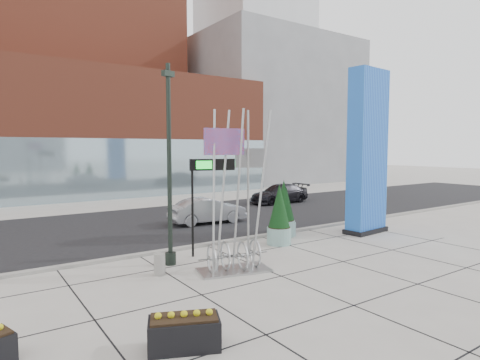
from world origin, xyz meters
TOP-DOWN VIEW (x-y plane):
  - ground at (0.00, 0.00)m, footprint 160.00×160.00m
  - street_asphalt at (0.00, 10.00)m, footprint 80.00×12.00m
  - curb_edge at (0.00, 4.00)m, footprint 80.00×0.30m
  - tower_podium at (1.00, 27.00)m, footprint 34.00×10.00m
  - tower_glass_front at (1.00, 22.20)m, footprint 34.00×0.60m
  - building_grey_parking at (26.00, 32.00)m, footprint 20.00×18.00m
  - building_pale_office at (36.00, 48.00)m, footprint 16.00×16.00m
  - blue_pylon at (8.97, 1.89)m, footprint 2.51×1.30m
  - lamp_post at (-1.46, 2.30)m, footprint 0.49×0.40m
  - public_art_sculpture at (0.04, 0.36)m, footprint 2.66×1.77m
  - concrete_bollard at (-2.26, 1.40)m, footprint 0.38×0.38m
  - overhead_street_sign at (0.37, 2.80)m, footprint 1.77×0.62m
  - round_planter_east at (5.03, 3.60)m, footprint 1.09×1.09m
  - round_planter_mid at (5.20, 3.60)m, footprint 0.93×0.93m
  - round_planter_west at (3.80, 2.46)m, footprint 1.07×1.07m
  - box_planter_south at (-3.80, -3.50)m, footprint 1.67×1.29m
  - car_silver_mid at (3.65, 8.50)m, footprint 4.42×1.85m
  - car_dark_east at (12.36, 12.62)m, footprint 4.98×2.14m

SIDE VIEW (x-z plane):
  - ground at x=0.00m, z-range 0.00..0.00m
  - street_asphalt at x=0.00m, z-range 0.00..0.02m
  - curb_edge at x=0.00m, z-range 0.00..0.12m
  - concrete_bollard at x=-2.26m, z-range 0.00..0.73m
  - box_planter_south at x=-3.80m, z-range -0.03..0.79m
  - car_silver_mid at x=3.65m, z-range 0.00..1.42m
  - car_dark_east at x=12.36m, z-range 0.00..1.43m
  - round_planter_mid at x=5.20m, z-range -0.06..2.26m
  - round_planter_west at x=3.80m, z-range -0.07..2.60m
  - round_planter_east at x=5.03m, z-range -0.07..2.64m
  - public_art_sculpture at x=0.04m, z-range -1.32..4.23m
  - tower_glass_front at x=1.00m, z-range 0.00..5.00m
  - lamp_post at x=-1.46m, z-range -0.65..6.53m
  - overhead_street_sign at x=0.37m, z-range 1.36..5.17m
  - blue_pylon at x=8.97m, z-range -0.14..7.92m
  - tower_podium at x=1.00m, z-range 0.00..11.00m
  - building_grey_parking at x=26.00m, z-range 0.00..18.00m
  - building_pale_office at x=36.00m, z-range 0.00..55.00m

